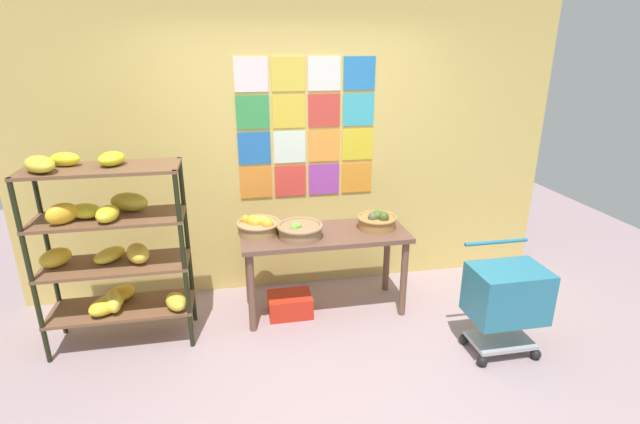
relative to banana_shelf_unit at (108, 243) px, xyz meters
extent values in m
plane|color=gray|center=(1.52, -0.85, -0.85)|extent=(9.12, 9.12, 0.00)
cube|color=#D6B85F|center=(1.52, 0.73, 0.51)|extent=(4.98, 0.06, 2.71)
cube|color=silver|center=(1.16, 0.70, 1.16)|extent=(0.29, 0.01, 0.29)
cube|color=gold|center=(1.47, 0.70, 1.16)|extent=(0.29, 0.01, 0.29)
cube|color=silver|center=(1.79, 0.70, 1.16)|extent=(0.29, 0.01, 0.29)
cube|color=#2878C1|center=(2.11, 0.70, 1.16)|extent=(0.29, 0.01, 0.29)
cube|color=#37964C|center=(1.16, 0.70, 0.84)|extent=(0.29, 0.01, 0.29)
cube|color=gold|center=(1.47, 0.70, 0.84)|extent=(0.29, 0.01, 0.29)
cube|color=#CE3E34|center=(1.79, 0.70, 0.84)|extent=(0.29, 0.01, 0.29)
cube|color=#3AABBF|center=(2.11, 0.70, 0.84)|extent=(0.29, 0.01, 0.29)
cube|color=blue|center=(1.16, 0.70, 0.53)|extent=(0.29, 0.01, 0.29)
cube|color=silver|center=(1.47, 0.70, 0.53)|extent=(0.29, 0.01, 0.29)
cube|color=#F79738|center=(1.79, 0.70, 0.53)|extent=(0.29, 0.01, 0.29)
cube|color=yellow|center=(2.11, 0.70, 0.53)|extent=(0.29, 0.01, 0.29)
cube|color=orange|center=(1.16, 0.70, 0.21)|extent=(0.29, 0.01, 0.29)
cube|color=#DD3F36|center=(1.47, 0.70, 0.21)|extent=(0.29, 0.01, 0.29)
cube|color=purple|center=(1.79, 0.70, 0.21)|extent=(0.29, 0.01, 0.29)
cube|color=orange|center=(2.11, 0.70, 0.21)|extent=(0.29, 0.01, 0.29)
cylinder|color=black|center=(-0.49, -0.19, -0.14)|extent=(0.04, 0.04, 1.43)
cylinder|color=black|center=(0.55, -0.19, -0.14)|extent=(0.04, 0.04, 1.43)
cylinder|color=black|center=(-0.49, 0.20, -0.14)|extent=(0.04, 0.04, 1.43)
cylinder|color=black|center=(0.55, 0.20, -0.14)|extent=(0.04, 0.04, 1.43)
cube|color=brown|center=(0.03, 0.00, -0.56)|extent=(1.08, 0.42, 0.03)
ellipsoid|color=yellow|center=(0.00, 0.11, -0.49)|extent=(0.29, 0.29, 0.12)
ellipsoid|color=yellow|center=(-0.02, -0.03, -0.48)|extent=(0.19, 0.30, 0.15)
ellipsoid|color=yellow|center=(-0.06, -0.06, -0.49)|extent=(0.33, 0.34, 0.13)
ellipsoid|color=gold|center=(0.45, -0.11, -0.49)|extent=(0.23, 0.27, 0.12)
cube|color=brown|center=(0.03, 0.00, -0.19)|extent=(1.08, 0.42, 0.02)
ellipsoid|color=yellow|center=(-0.39, 0.03, -0.10)|extent=(0.27, 0.26, 0.14)
ellipsoid|color=yellow|center=(-0.02, 0.05, -0.12)|extent=(0.28, 0.30, 0.10)
ellipsoid|color=yellow|center=(0.20, 0.00, -0.10)|extent=(0.24, 0.30, 0.14)
cube|color=brown|center=(0.03, 0.00, 0.19)|extent=(1.08, 0.42, 0.02)
ellipsoid|color=yellow|center=(-0.25, -0.08, 0.28)|extent=(0.25, 0.24, 0.15)
ellipsoid|color=yellow|center=(-0.12, 0.02, 0.25)|extent=(0.30, 0.28, 0.10)
ellipsoid|color=gold|center=(0.17, 0.11, 0.27)|extent=(0.33, 0.24, 0.14)
ellipsoid|color=yellow|center=(0.05, -0.10, 0.26)|extent=(0.18, 0.24, 0.12)
cube|color=brown|center=(0.03, 0.00, 0.57)|extent=(1.08, 0.42, 0.02)
ellipsoid|color=yellow|center=(-0.21, 0.08, 0.63)|extent=(0.23, 0.16, 0.10)
ellipsoid|color=yellow|center=(0.11, 0.03, 0.63)|extent=(0.23, 0.26, 0.10)
ellipsoid|color=yellow|center=(-0.33, -0.08, 0.64)|extent=(0.31, 0.33, 0.11)
cube|color=brown|center=(1.69, 0.17, -0.13)|extent=(1.42, 0.58, 0.04)
cylinder|color=brown|center=(1.04, -0.06, -0.50)|extent=(0.06, 0.06, 0.70)
cylinder|color=brown|center=(2.34, -0.06, -0.50)|extent=(0.06, 0.06, 0.70)
cylinder|color=brown|center=(1.04, 0.40, -0.50)|extent=(0.06, 0.06, 0.70)
cylinder|color=brown|center=(2.34, 0.40, -0.50)|extent=(0.06, 0.06, 0.70)
cylinder|color=#A4753E|center=(2.16, 0.18, -0.06)|extent=(0.32, 0.32, 0.10)
torus|color=#A97A3D|center=(2.16, 0.18, -0.01)|extent=(0.35, 0.35, 0.03)
sphere|color=#4E5B39|center=(2.11, 0.16, 0.00)|extent=(0.09, 0.09, 0.09)
sphere|color=#495923|center=(2.20, 0.12, 0.01)|extent=(0.09, 0.09, 0.09)
sphere|color=#406A2E|center=(2.16, 0.21, 0.01)|extent=(0.07, 0.07, 0.07)
sphere|color=#41613A|center=(2.19, 0.18, 0.01)|extent=(0.08, 0.08, 0.08)
sphere|color=#496126|center=(2.15, 0.17, 0.00)|extent=(0.09, 0.09, 0.09)
cylinder|color=#94704B|center=(1.47, 0.10, -0.06)|extent=(0.36, 0.36, 0.10)
torus|color=#8F754F|center=(1.47, 0.10, -0.01)|extent=(0.39, 0.39, 0.03)
sphere|color=#6DC335|center=(1.42, 0.08, 0.00)|extent=(0.06, 0.06, 0.06)
sphere|color=#71D241|center=(1.41, 0.06, -0.01)|extent=(0.06, 0.06, 0.06)
sphere|color=#73C33F|center=(1.45, 0.08, 0.00)|extent=(0.06, 0.06, 0.06)
cylinder|color=#A68250|center=(1.14, 0.26, -0.07)|extent=(0.34, 0.34, 0.09)
torus|color=#AB8057|center=(1.14, 0.26, -0.02)|extent=(0.37, 0.37, 0.03)
sphere|color=gold|center=(1.04, 0.32, -0.01)|extent=(0.08, 0.08, 0.08)
sphere|color=gold|center=(1.21, 0.19, -0.01)|extent=(0.10, 0.10, 0.10)
sphere|color=gold|center=(1.12, 0.24, -0.01)|extent=(0.08, 0.08, 0.08)
sphere|color=gold|center=(1.19, 0.26, -0.01)|extent=(0.09, 0.09, 0.09)
sphere|color=gold|center=(1.09, 0.27, 0.00)|extent=(0.11, 0.11, 0.11)
sphere|color=gold|center=(1.14, 0.26, -0.01)|extent=(0.10, 0.10, 0.10)
cube|color=red|center=(1.37, 0.13, -0.76)|extent=(0.38, 0.28, 0.19)
sphere|color=black|center=(2.67, -0.86, -0.81)|extent=(0.08, 0.08, 0.08)
sphere|color=black|center=(3.11, -0.86, -0.81)|extent=(0.08, 0.08, 0.08)
sphere|color=black|center=(2.67, -0.57, -0.81)|extent=(0.08, 0.08, 0.08)
sphere|color=black|center=(3.11, -0.57, -0.81)|extent=(0.08, 0.08, 0.08)
cube|color=#A5A8AD|center=(2.89, -0.71, -0.75)|extent=(0.46, 0.30, 0.03)
cube|color=teal|center=(2.89, -0.71, -0.34)|extent=(0.54, 0.38, 0.39)
cylinder|color=teal|center=(2.89, -0.49, -0.02)|extent=(0.51, 0.03, 0.03)
camera|label=1|loc=(0.94, -3.50, 1.40)|focal=26.56mm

